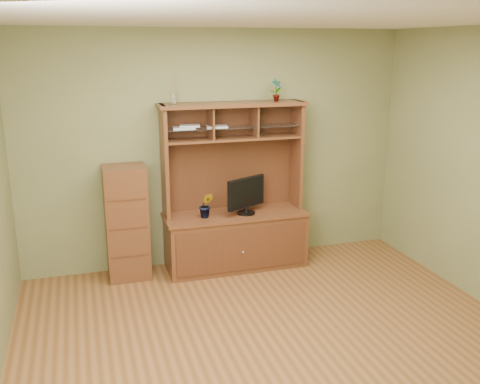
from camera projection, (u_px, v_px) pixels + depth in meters
name	position (u px, v px, depth m)	size (l,w,h in m)	color
room	(279.00, 193.00, 4.34)	(4.54, 4.04, 2.74)	brown
media_hutch	(235.00, 223.00, 6.19)	(1.66, 0.61, 1.90)	#4F2C16
monitor	(246.00, 195.00, 6.05)	(0.49, 0.28, 0.42)	black
orchid_plant	(206.00, 205.00, 5.94)	(0.16, 0.13, 0.29)	#2A591E
top_plant	(276.00, 90.00, 6.00)	(0.13, 0.09, 0.25)	#296A25
reed_diffuser	(173.00, 93.00, 5.68)	(0.06, 0.06, 0.30)	silver
magazines	(196.00, 127.00, 5.84)	(0.63, 0.21, 0.04)	silver
side_cabinet	(127.00, 223.00, 5.86)	(0.45, 0.41, 1.27)	#4F2C16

